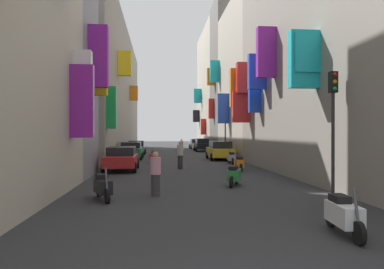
{
  "coord_description": "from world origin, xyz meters",
  "views": [
    {
      "loc": [
        -1.59,
        -2.43,
        2.24
      ],
      "look_at": [
        1.29,
        29.09,
        2.12
      ],
      "focal_mm": 34.92,
      "sensor_mm": 36.0,
      "label": 1
    }
  ],
  "objects_px": {
    "parked_car_grey": "(136,147)",
    "pedestrian_near_right": "(156,174)",
    "traffic_light_near_corner": "(225,125)",
    "scooter_silver": "(231,157)",
    "scooter_green": "(234,175)",
    "pedestrian_crossing": "(181,146)",
    "scooter_orange": "(239,163)",
    "parked_car_green": "(131,150)",
    "parked_car_black": "(202,145)",
    "pedestrian_near_left": "(180,155)",
    "traffic_light_far_corner": "(333,112)",
    "scooter_white": "(343,214)",
    "parked_car_red": "(121,158)",
    "scooter_red": "(153,157)",
    "parked_car_white": "(197,144)",
    "scooter_black": "(103,186)",
    "parked_car_yellow": "(220,150)"
  },
  "relations": [
    {
      "from": "parked_car_yellow",
      "to": "scooter_black",
      "type": "xyz_separation_m",
      "value": [
        -7.05,
        -18.41,
        -0.35
      ]
    },
    {
      "from": "pedestrian_near_right",
      "to": "scooter_red",
      "type": "bearing_deg",
      "value": 90.97
    },
    {
      "from": "pedestrian_crossing",
      "to": "pedestrian_near_left",
      "type": "bearing_deg",
      "value": -93.81
    },
    {
      "from": "parked_car_green",
      "to": "parked_car_grey",
      "type": "height_order",
      "value": "parked_car_green"
    },
    {
      "from": "parked_car_white",
      "to": "parked_car_black",
      "type": "relative_size",
      "value": 1.07
    },
    {
      "from": "scooter_orange",
      "to": "pedestrian_near_left",
      "type": "bearing_deg",
      "value": 157.87
    },
    {
      "from": "scooter_red",
      "to": "pedestrian_near_left",
      "type": "xyz_separation_m",
      "value": [
        1.72,
        -5.3,
        0.42
      ]
    },
    {
      "from": "scooter_silver",
      "to": "scooter_orange",
      "type": "xyz_separation_m",
      "value": [
        -0.55,
        -5.11,
        -0.0
      ]
    },
    {
      "from": "pedestrian_near_left",
      "to": "scooter_silver",
      "type": "bearing_deg",
      "value": 43.3
    },
    {
      "from": "scooter_silver",
      "to": "scooter_orange",
      "type": "relative_size",
      "value": 1.02
    },
    {
      "from": "parked_car_yellow",
      "to": "scooter_orange",
      "type": "bearing_deg",
      "value": -92.6
    },
    {
      "from": "parked_car_grey",
      "to": "pedestrian_near_right",
      "type": "xyz_separation_m",
      "value": [
        2.18,
        -26.25,
        0.03
      ]
    },
    {
      "from": "scooter_green",
      "to": "pedestrian_crossing",
      "type": "height_order",
      "value": "pedestrian_crossing"
    },
    {
      "from": "scooter_green",
      "to": "scooter_silver",
      "type": "bearing_deg",
      "value": 79.38
    },
    {
      "from": "scooter_white",
      "to": "scooter_orange",
      "type": "bearing_deg",
      "value": 86.99
    },
    {
      "from": "parked_car_green",
      "to": "traffic_light_far_corner",
      "type": "xyz_separation_m",
      "value": [
        8.47,
        -19.6,
        2.23
      ]
    },
    {
      "from": "scooter_orange",
      "to": "scooter_red",
      "type": "bearing_deg",
      "value": 127.51
    },
    {
      "from": "scooter_red",
      "to": "scooter_orange",
      "type": "distance_m",
      "value": 8.42
    },
    {
      "from": "parked_car_black",
      "to": "pedestrian_near_right",
      "type": "bearing_deg",
      "value": -99.67
    },
    {
      "from": "parked_car_yellow",
      "to": "pedestrian_crossing",
      "type": "height_order",
      "value": "parked_car_yellow"
    },
    {
      "from": "parked_car_black",
      "to": "parked_car_yellow",
      "type": "relative_size",
      "value": 0.91
    },
    {
      "from": "parked_car_black",
      "to": "scooter_white",
      "type": "height_order",
      "value": "parked_car_black"
    },
    {
      "from": "parked_car_black",
      "to": "traffic_light_near_corner",
      "type": "distance_m",
      "value": 11.92
    },
    {
      "from": "traffic_light_near_corner",
      "to": "scooter_silver",
      "type": "bearing_deg",
      "value": -97.0
    },
    {
      "from": "scooter_black",
      "to": "traffic_light_near_corner",
      "type": "xyz_separation_m",
      "value": [
        8.08,
        21.53,
        2.54
      ]
    },
    {
      "from": "parked_car_green",
      "to": "scooter_black",
      "type": "relative_size",
      "value": 2.3
    },
    {
      "from": "pedestrian_crossing",
      "to": "traffic_light_far_corner",
      "type": "height_order",
      "value": "traffic_light_far_corner"
    },
    {
      "from": "parked_car_black",
      "to": "pedestrian_crossing",
      "type": "height_order",
      "value": "parked_car_black"
    },
    {
      "from": "parked_car_white",
      "to": "parked_car_grey",
      "type": "relative_size",
      "value": 1.06
    },
    {
      "from": "parked_car_red",
      "to": "scooter_silver",
      "type": "xyz_separation_m",
      "value": [
        7.51,
        4.3,
        -0.29
      ]
    },
    {
      "from": "scooter_black",
      "to": "pedestrian_crossing",
      "type": "relative_size",
      "value": 1.18
    },
    {
      "from": "parked_car_grey",
      "to": "scooter_silver",
      "type": "height_order",
      "value": "parked_car_grey"
    },
    {
      "from": "scooter_green",
      "to": "scooter_white",
      "type": "bearing_deg",
      "value": -83.79
    },
    {
      "from": "parked_car_red",
      "to": "pedestrian_near_right",
      "type": "bearing_deg",
      "value": -77.23
    },
    {
      "from": "scooter_black",
      "to": "parked_car_red",
      "type": "bearing_deg",
      "value": 91.95
    },
    {
      "from": "scooter_black",
      "to": "pedestrian_crossing",
      "type": "bearing_deg",
      "value": 81.44
    },
    {
      "from": "pedestrian_near_right",
      "to": "parked_car_white",
      "type": "bearing_deg",
      "value": 81.99
    },
    {
      "from": "parked_car_grey",
      "to": "scooter_red",
      "type": "height_order",
      "value": "parked_car_grey"
    },
    {
      "from": "parked_car_white",
      "to": "scooter_black",
      "type": "distance_m",
      "value": 41.31
    },
    {
      "from": "scooter_silver",
      "to": "traffic_light_near_corner",
      "type": "relative_size",
      "value": 0.43
    },
    {
      "from": "parked_car_grey",
      "to": "scooter_white",
      "type": "bearing_deg",
      "value": -78.74
    },
    {
      "from": "scooter_silver",
      "to": "pedestrian_near_left",
      "type": "relative_size",
      "value": 1.09
    },
    {
      "from": "parked_car_black",
      "to": "pedestrian_near_left",
      "type": "xyz_separation_m",
      "value": [
        -4.09,
        -22.77,
        0.07
      ]
    },
    {
      "from": "scooter_green",
      "to": "traffic_light_near_corner",
      "type": "xyz_separation_m",
      "value": [
        3.02,
        18.64,
        2.54
      ]
    },
    {
      "from": "parked_car_black",
      "to": "scooter_green",
      "type": "xyz_separation_m",
      "value": [
        -2.25,
        -30.34,
        -0.35
      ]
    },
    {
      "from": "parked_car_white",
      "to": "scooter_red",
      "type": "xyz_separation_m",
      "value": [
        -5.88,
        -24.89,
        -0.28
      ]
    },
    {
      "from": "parked_car_white",
      "to": "pedestrian_near_right",
      "type": "distance_m",
      "value": 40.38
    },
    {
      "from": "scooter_black",
      "to": "scooter_white",
      "type": "bearing_deg",
      "value": -39.4
    },
    {
      "from": "parked_car_green",
      "to": "scooter_black",
      "type": "xyz_separation_m",
      "value": [
        0.44,
        -19.61,
        -0.31
      ]
    },
    {
      "from": "scooter_silver",
      "to": "scooter_orange",
      "type": "height_order",
      "value": "same"
    }
  ]
}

